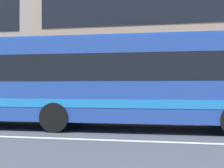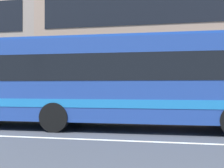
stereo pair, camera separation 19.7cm
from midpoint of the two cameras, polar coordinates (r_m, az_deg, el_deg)
name	(u,v)px [view 2 (the right image)]	position (r m, az deg, el deg)	size (l,w,h in m)	color
hedge_row_far	(23,108)	(15.38, -17.68, -4.75)	(12.42, 1.10, 0.81)	#23441A
apartment_block_right	(180,34)	(24.08, 14.30, 10.08)	(21.43, 10.26, 11.96)	tan
transit_bus	(85,79)	(10.32, -5.03, 0.99)	(12.15, 2.91, 3.29)	#25469B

